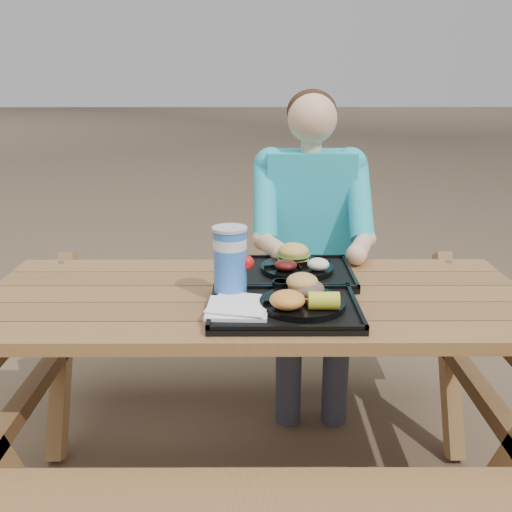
{
  "coord_description": "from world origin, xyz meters",
  "views": [
    {
      "loc": [
        -0.01,
        -1.76,
        1.43
      ],
      "look_at": [
        0.0,
        0.0,
        0.88
      ],
      "focal_mm": 40.0,
      "sensor_mm": 36.0,
      "label": 1
    }
  ],
  "objects": [
    {
      "name": "tray_far",
      "position": [
        0.12,
        0.16,
        0.76
      ],
      "size": [
        0.45,
        0.35,
        0.02
      ],
      "primitive_type": "cube",
      "color": "black",
      "rests_on": "picnic_table"
    },
    {
      "name": "condiment_mustard",
      "position": [
        0.14,
        -0.04,
        0.79
      ],
      "size": [
        0.05,
        0.05,
        0.03
      ],
      "primitive_type": "cylinder",
      "color": "gold",
      "rests_on": "tray_near"
    },
    {
      "name": "burger",
      "position": [
        0.14,
        0.23,
        0.84
      ],
      "size": [
        0.11,
        0.11,
        0.1
      ],
      "primitive_type": null,
      "color": "#E4B750",
      "rests_on": "plate_far"
    },
    {
      "name": "corn_cob",
      "position": [
        0.19,
        -0.23,
        0.82
      ],
      "size": [
        0.09,
        0.09,
        0.05
      ],
      "primitive_type": null,
      "rotation": [
        0.0,
        0.0,
        -0.02
      ],
      "color": "yellow",
      "rests_on": "plate_near"
    },
    {
      "name": "tray_near",
      "position": [
        0.08,
        -0.16,
        0.76
      ],
      "size": [
        0.45,
        0.35,
        0.02
      ],
      "primitive_type": "cube",
      "color": "black",
      "rests_on": "picnic_table"
    },
    {
      "name": "plate_near",
      "position": [
        0.14,
        -0.16,
        0.78
      ],
      "size": [
        0.26,
        0.26,
        0.02
      ],
      "primitive_type": "cylinder",
      "color": "black",
      "rests_on": "tray_near"
    },
    {
      "name": "plate_far",
      "position": [
        0.15,
        0.17,
        0.78
      ],
      "size": [
        0.26,
        0.26,
        0.02
      ],
      "primitive_type": "cylinder",
      "color": "black",
      "rests_on": "tray_far"
    },
    {
      "name": "sandwich",
      "position": [
        0.15,
        -0.12,
        0.84
      ],
      "size": [
        0.1,
        0.1,
        0.11
      ],
      "primitive_type": null,
      "color": "gold",
      "rests_on": "plate_near"
    },
    {
      "name": "diner",
      "position": [
        0.24,
        0.71,
        0.64
      ],
      "size": [
        0.48,
        0.84,
        1.28
      ],
      "primitive_type": null,
      "color": "#1CA8CA",
      "rests_on": "ground"
    },
    {
      "name": "soda_cup",
      "position": [
        -0.08,
        -0.06,
        0.88
      ],
      "size": [
        0.1,
        0.1,
        0.21
      ],
      "primitive_type": "cylinder",
      "color": "blue",
      "rests_on": "tray_near"
    },
    {
      "name": "ground",
      "position": [
        0.0,
        0.0,
        0.0
      ],
      "size": [
        60.0,
        60.0,
        0.0
      ],
      "primitive_type": "plane",
      "color": "#999999",
      "rests_on": "ground"
    },
    {
      "name": "mac_cheese",
      "position": [
        0.09,
        -0.22,
        0.82
      ],
      "size": [
        0.1,
        0.1,
        0.05
      ],
      "primitive_type": "ellipsoid",
      "color": "#F19C3F",
      "rests_on": "plate_near"
    },
    {
      "name": "baked_beans",
      "position": [
        0.1,
        0.12,
        0.81
      ],
      "size": [
        0.08,
        0.08,
        0.04
      ],
      "primitive_type": "ellipsoid",
      "color": "#4E100F",
      "rests_on": "plate_far"
    },
    {
      "name": "potato_salad",
      "position": [
        0.22,
        0.12,
        0.81
      ],
      "size": [
        0.08,
        0.08,
        0.04
      ],
      "primitive_type": "ellipsoid",
      "color": "white",
      "rests_on": "plate_far"
    },
    {
      "name": "picnic_table",
      "position": [
        0.0,
        0.0,
        0.38
      ],
      "size": [
        1.8,
        1.49,
        0.75
      ],
      "primitive_type": null,
      "color": "#999999",
      "rests_on": "ground"
    },
    {
      "name": "napkin_stack",
      "position": [
        -0.06,
        -0.19,
        0.78
      ],
      "size": [
        0.19,
        0.19,
        0.02
      ],
      "primitive_type": "cube",
      "rotation": [
        0.0,
        0.0,
        -0.04
      ],
      "color": "white",
      "rests_on": "tray_near"
    },
    {
      "name": "condiment_bbq",
      "position": [
        0.08,
        -0.03,
        0.79
      ],
      "size": [
        0.06,
        0.06,
        0.03
      ],
      "primitive_type": "cylinder",
      "color": "black",
      "rests_on": "tray_near"
    },
    {
      "name": "cutlery_far",
      "position": [
        -0.06,
        0.18,
        0.77
      ],
      "size": [
        0.07,
        0.17,
        0.01
      ],
      "primitive_type": "cube",
      "rotation": [
        0.0,
        0.0,
        -0.25
      ],
      "color": "black",
      "rests_on": "tray_far"
    }
  ]
}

